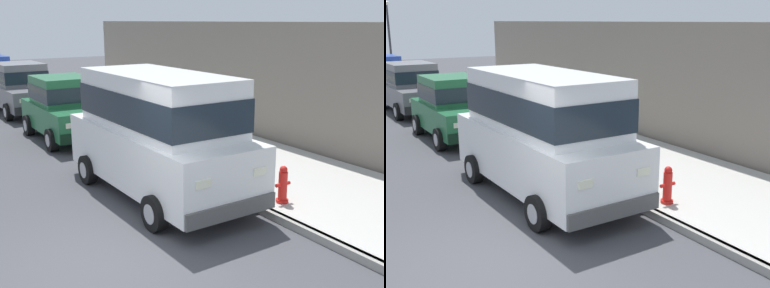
# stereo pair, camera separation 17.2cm
# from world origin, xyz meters

# --- Properties ---
(ground_plane) EXTENTS (80.00, 80.00, 0.00)m
(ground_plane) POSITION_xyz_m (0.00, 0.00, 0.00)
(ground_plane) COLOR #424247
(curb) EXTENTS (0.16, 64.00, 0.14)m
(curb) POSITION_xyz_m (3.20, 0.00, 0.07)
(curb) COLOR gray
(curb) RESTS_ON ground
(sidewalk) EXTENTS (3.60, 64.00, 0.14)m
(sidewalk) POSITION_xyz_m (5.00, 0.00, 0.07)
(sidewalk) COLOR #B7B5AD
(sidewalk) RESTS_ON ground
(car_white_van) EXTENTS (2.17, 4.92, 2.52)m
(car_white_van) POSITION_xyz_m (2.09, 2.17, 1.39)
(car_white_van) COLOR white
(car_white_van) RESTS_ON ground
(car_green_hatchback) EXTENTS (1.96, 3.80, 1.88)m
(car_green_hatchback) POSITION_xyz_m (2.16, 8.00, 0.98)
(car_green_hatchback) COLOR #23663D
(car_green_hatchback) RESTS_ON ground
(car_grey_sedan) EXTENTS (2.10, 4.63, 1.92)m
(car_grey_sedan) POSITION_xyz_m (2.17, 13.15, 0.98)
(car_grey_sedan) COLOR slate
(car_grey_sedan) RESTS_ON ground
(dog_black) EXTENTS (0.50, 0.63, 0.49)m
(dog_black) POSITION_xyz_m (4.71, 3.16, 0.43)
(dog_black) COLOR black
(dog_black) RESTS_ON sidewalk
(fire_hydrant) EXTENTS (0.34, 0.24, 0.72)m
(fire_hydrant) POSITION_xyz_m (3.65, 0.18, 0.48)
(fire_hydrant) COLOR red
(fire_hydrant) RESTS_ON sidewalk
(street_lamp) EXTENTS (0.36, 0.36, 4.42)m
(street_lamp) POSITION_xyz_m (3.55, 23.14, 2.91)
(street_lamp) COLOR #2D2D33
(street_lamp) RESTS_ON sidewalk
(building_facade) EXTENTS (0.50, 20.00, 3.47)m
(building_facade) POSITION_xyz_m (7.10, 5.77, 1.74)
(building_facade) COLOR slate
(building_facade) RESTS_ON ground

